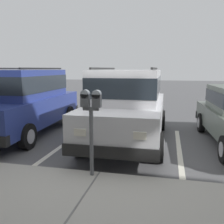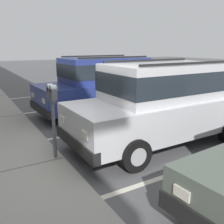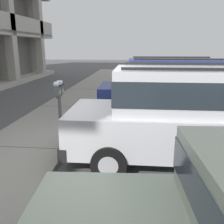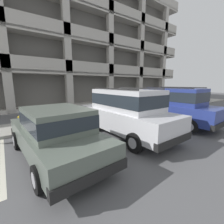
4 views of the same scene
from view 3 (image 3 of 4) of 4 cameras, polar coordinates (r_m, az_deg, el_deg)
The scene contains 6 objects.
ground_plane at distance 5.82m, azimuth -8.23°, elevation -10.03°, with size 80.00×80.00×0.10m.
sidewalk at distance 6.21m, azimuth -20.10°, elevation -8.09°, with size 40.00×2.20×0.12m.
parking_stall_lines at distance 7.03m, azimuth 5.95°, elevation -5.04°, with size 12.13×4.80×0.01m.
silver_suv at distance 5.25m, azimuth 16.57°, elevation -0.07°, with size 2.06×4.80×2.03m.
dark_hatchback at distance 8.47m, azimuth 13.55°, elevation 5.63°, with size 2.13×4.84×2.03m.
parking_meter_near at distance 5.60m, azimuth -11.94°, elevation 2.93°, with size 0.35×0.12×1.53m.
Camera 3 is at (-5.11, -1.35, 2.38)m, focal length 40.00 mm.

